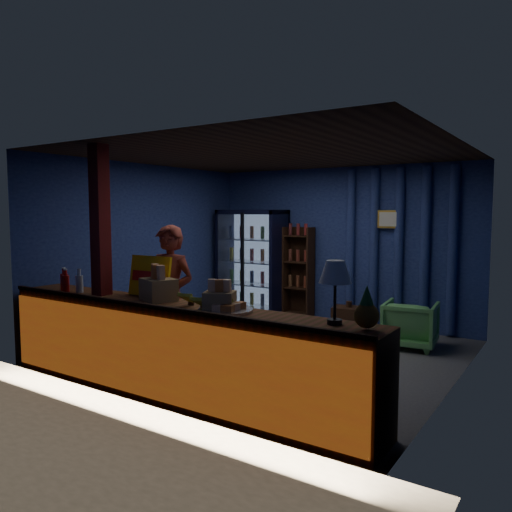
# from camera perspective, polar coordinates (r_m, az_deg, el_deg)

# --- Properties ---
(ground) EXTENTS (4.60, 4.60, 0.00)m
(ground) POSITION_cam_1_polar(r_m,az_deg,el_deg) (6.76, 1.81, -10.97)
(ground) COLOR #515154
(ground) RESTS_ON ground
(room_walls) EXTENTS (4.60, 4.60, 4.60)m
(room_walls) POSITION_cam_1_polar(r_m,az_deg,el_deg) (6.50, 1.85, 2.45)
(room_walls) COLOR navy
(room_walls) RESTS_ON ground
(counter) EXTENTS (4.40, 0.57, 0.99)m
(counter) POSITION_cam_1_polar(r_m,az_deg,el_deg) (5.16, -9.52, -10.65)
(counter) COLOR brown
(counter) RESTS_ON ground
(support_post) EXTENTS (0.16, 0.16, 2.60)m
(support_post) POSITION_cam_1_polar(r_m,az_deg,el_deg) (5.77, -17.26, -0.80)
(support_post) COLOR maroon
(support_post) RESTS_ON ground
(beverage_cooler) EXTENTS (1.20, 0.62, 1.90)m
(beverage_cooler) POSITION_cam_1_polar(r_m,az_deg,el_deg) (8.99, -0.21, -0.87)
(beverage_cooler) COLOR black
(beverage_cooler) RESTS_ON ground
(bottle_shelf) EXTENTS (0.50, 0.28, 1.60)m
(bottle_shelf) POSITION_cam_1_polar(r_m,az_deg,el_deg) (8.69, 4.98, -2.02)
(bottle_shelf) COLOR #321C10
(bottle_shelf) RESTS_ON ground
(curtain_folds) EXTENTS (1.74, 0.14, 2.50)m
(curtain_folds) POSITION_cam_1_polar(r_m,az_deg,el_deg) (8.06, 15.99, 0.86)
(curtain_folds) COLOR navy
(curtain_folds) RESTS_ON room_walls
(framed_picture) EXTENTS (0.36, 0.04, 0.28)m
(framed_picture) POSITION_cam_1_polar(r_m,az_deg,el_deg) (8.05, 14.95, 4.08)
(framed_picture) COLOR gold
(framed_picture) RESTS_ON room_walls
(shopkeeper) EXTENTS (0.67, 0.48, 1.72)m
(shopkeeper) POSITION_cam_1_polar(r_m,az_deg,el_deg) (5.93, -9.80, -4.80)
(shopkeeper) COLOR maroon
(shopkeeper) RESTS_ON ground
(green_chair) EXTENTS (0.76, 0.77, 0.64)m
(green_chair) POSITION_cam_1_polar(r_m,az_deg,el_deg) (7.25, 17.23, -7.47)
(green_chair) COLOR #5BAF57
(green_chair) RESTS_ON ground
(side_table) EXTENTS (0.55, 0.45, 0.53)m
(side_table) POSITION_cam_1_polar(r_m,az_deg,el_deg) (7.70, 10.55, -7.34)
(side_table) COLOR #321C10
(side_table) RESTS_ON ground
(yellow_sign) EXTENTS (0.55, 0.13, 0.44)m
(yellow_sign) POSITION_cam_1_polar(r_m,az_deg,el_deg) (5.54, -12.06, -2.27)
(yellow_sign) COLOR yellow
(yellow_sign) RESTS_ON counter
(soda_bottles) EXTENTS (0.36, 0.16, 0.27)m
(soda_bottles) POSITION_cam_1_polar(r_m,az_deg,el_deg) (6.12, -20.52, -2.83)
(soda_bottles) COLOR red
(soda_bottles) RESTS_ON counter
(snack_box_left) EXTENTS (0.44, 0.40, 0.37)m
(snack_box_left) POSITION_cam_1_polar(r_m,az_deg,el_deg) (5.27, -11.08, -3.59)
(snack_box_left) COLOR #A0864D
(snack_box_left) RESTS_ON counter
(snack_box_centre) EXTENTS (0.35, 0.32, 0.29)m
(snack_box_centre) POSITION_cam_1_polar(r_m,az_deg,el_deg) (4.66, -4.18, -4.99)
(snack_box_centre) COLOR #A0864D
(snack_box_centre) RESTS_ON counter
(pastry_tray) EXTENTS (0.51, 0.51, 0.08)m
(pastry_tray) POSITION_cam_1_polar(r_m,az_deg,el_deg) (4.63, -3.49, -6.03)
(pastry_tray) COLOR silver
(pastry_tray) RESTS_ON counter
(banana_bunches) EXTENTS (0.70, 0.28, 0.15)m
(banana_bunches) POSITION_cam_1_polar(r_m,az_deg,el_deg) (4.77, -5.78, -5.12)
(banana_bunches) COLOR gold
(banana_bunches) RESTS_ON counter
(table_lamp) EXTENTS (0.27, 0.27, 0.53)m
(table_lamp) POSITION_cam_1_polar(r_m,az_deg,el_deg) (4.10, 9.04, -2.10)
(table_lamp) COLOR black
(table_lamp) RESTS_ON counter
(pineapple) EXTENTS (0.20, 0.20, 0.34)m
(pineapple) POSITION_cam_1_polar(r_m,az_deg,el_deg) (4.00, 12.52, -6.24)
(pineapple) COLOR #905B1A
(pineapple) RESTS_ON counter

